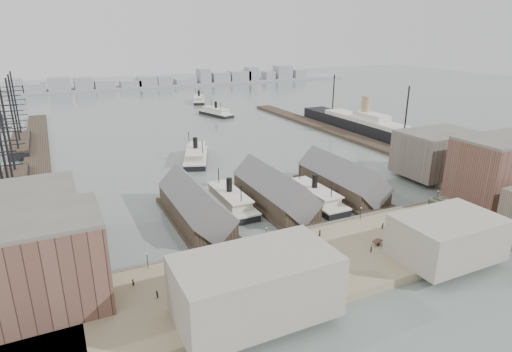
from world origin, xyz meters
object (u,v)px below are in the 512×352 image
ferry_docked_west (230,200)px  horse_cart_center (295,259)px  tram (445,208)px  horse_cart_left (193,279)px  horse_cart_right (385,241)px  ocean_steamer (364,125)px

ferry_docked_west → horse_cart_center: bearing=-90.9°
ferry_docked_west → tram: bearing=-34.8°
ferry_docked_west → horse_cart_left: (-24.42, -39.00, 0.39)m
tram → ferry_docked_west: bearing=138.9°
ferry_docked_west → horse_cart_right: ferry_docked_west is taller
ocean_steamer → horse_cart_right: bearing=-127.1°
tram → horse_cart_center: bearing=178.7°
tram → horse_cart_right: size_ratio=2.11×
ocean_steamer → horse_cart_right: ocean_steamer is taller
horse_cart_right → horse_cart_left: bearing=68.1°
horse_cart_left → horse_cart_center: horse_cart_center is taller
ocean_steamer → tram: bearing=-117.6°
ferry_docked_west → horse_cart_left: 46.02m
horse_cart_right → horse_cart_center: bearing=68.5°
tram → horse_cart_right: (-28.51, -6.92, -0.99)m
ocean_steamer → horse_cart_left: 164.97m
ferry_docked_west → horse_cart_right: size_ratio=5.83×
tram → horse_cart_left: bearing=175.4°
ferry_docked_west → horse_cart_center: (-0.62, -41.41, 0.42)m
tram → horse_cart_center: size_ratio=2.10×
ferry_docked_west → horse_cart_center: 41.41m
horse_cart_right → ferry_docked_west: bearing=12.5°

